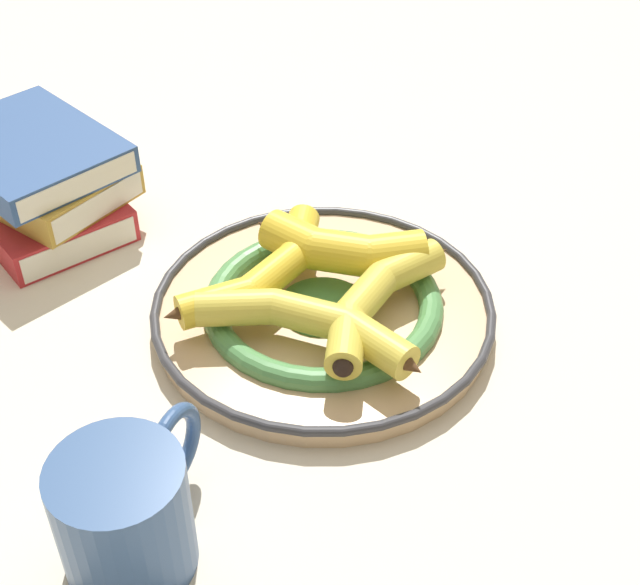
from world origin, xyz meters
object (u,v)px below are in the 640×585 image
(coffee_mug, at_px, (127,512))
(book_stack, at_px, (34,179))
(banana_c, at_px, (311,323))
(banana_d, at_px, (262,273))
(decorative_bowl, at_px, (320,311))
(banana_a, at_px, (339,248))
(banana_b, at_px, (376,298))

(coffee_mug, bearing_deg, book_stack, 44.82)
(banana_c, distance_m, banana_d, 0.08)
(banana_d, bearing_deg, banana_c, -110.68)
(decorative_bowl, height_order, banana_a, banana_a)
(banana_b, distance_m, banana_d, 0.11)
(banana_a, xyz_separation_m, banana_b, (-0.03, -0.07, -0.00))
(banana_c, bearing_deg, book_stack, -16.92)
(banana_a, distance_m, banana_c, 0.10)
(decorative_bowl, relative_size, banana_c, 1.53)
(banana_a, relative_size, banana_c, 0.80)
(banana_d, height_order, coffee_mug, coffee_mug)
(banana_a, distance_m, banana_b, 0.07)
(decorative_bowl, bearing_deg, banana_c, -149.42)
(banana_b, relative_size, banana_d, 0.96)
(banana_a, bearing_deg, decorative_bowl, -96.89)
(banana_c, distance_m, book_stack, 0.36)
(banana_d, relative_size, book_stack, 0.90)
(banana_b, relative_size, banana_c, 0.95)
(banana_b, relative_size, book_stack, 0.86)
(banana_b, height_order, banana_d, same)
(banana_d, bearing_deg, banana_a, -29.58)
(decorative_bowl, relative_size, banana_d, 1.54)
(coffee_mug, bearing_deg, banana_c, -9.10)
(banana_d, distance_m, book_stack, 0.29)
(decorative_bowl, distance_m, book_stack, 0.34)
(decorative_bowl, distance_m, coffee_mug, 0.28)
(banana_a, bearing_deg, banana_b, -51.18)
(banana_c, bearing_deg, decorative_bowl, -77.64)
(banana_a, relative_size, banana_b, 0.84)
(banana_d, xyz_separation_m, coffee_mug, (-0.25, -0.10, 0.00))
(banana_a, height_order, banana_d, banana_a)
(banana_c, relative_size, banana_d, 1.01)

